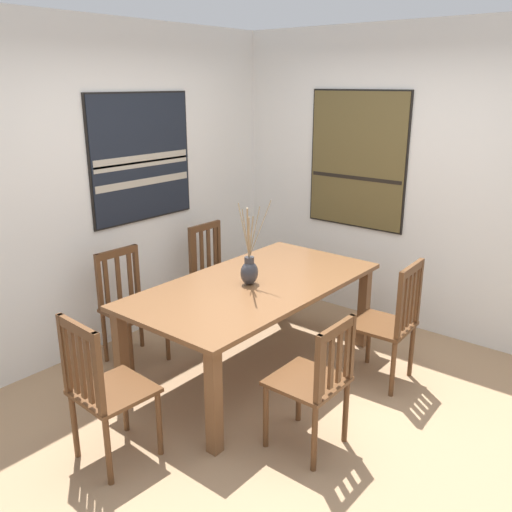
% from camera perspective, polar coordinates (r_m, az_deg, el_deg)
% --- Properties ---
extents(ground_plane, '(6.40, 6.40, 0.03)m').
position_cam_1_polar(ground_plane, '(4.08, 3.30, -15.30)').
color(ground_plane, '#A37F5B').
extents(wall_back, '(6.40, 0.12, 2.70)m').
position_cam_1_polar(wall_back, '(4.82, -14.71, 6.94)').
color(wall_back, silver).
rests_on(wall_back, ground_plane).
extents(wall_side, '(0.12, 6.40, 2.70)m').
position_cam_1_polar(wall_side, '(5.12, 16.01, 7.44)').
color(wall_side, silver).
rests_on(wall_side, ground_plane).
extents(dining_table, '(2.03, 1.06, 0.75)m').
position_cam_1_polar(dining_table, '(4.19, -0.16, -3.98)').
color(dining_table, brown).
rests_on(dining_table, ground_plane).
extents(centerpiece_vase, '(0.27, 0.27, 0.65)m').
position_cam_1_polar(centerpiece_vase, '(4.09, -0.70, -1.45)').
color(centerpiece_vase, '#333338').
rests_on(centerpiece_vase, dining_table).
extents(chair_0, '(0.44, 0.44, 0.97)m').
position_cam_1_polar(chair_0, '(4.22, 13.90, -6.57)').
color(chair_0, brown).
rests_on(chair_0, ground_plane).
extents(chair_1, '(0.42, 0.42, 0.88)m').
position_cam_1_polar(chair_1, '(3.42, 6.16, -12.80)').
color(chair_1, brown).
rests_on(chair_1, ground_plane).
extents(chair_2, '(0.44, 0.44, 0.96)m').
position_cam_1_polar(chair_2, '(3.40, -15.60, -13.12)').
color(chair_2, brown).
rests_on(chair_2, ground_plane).
extents(chair_3, '(0.44, 0.44, 0.92)m').
position_cam_1_polar(chair_3, '(4.56, -13.02, -5.00)').
color(chair_3, brown).
rests_on(chair_3, ground_plane).
extents(chair_4, '(0.43, 0.43, 0.93)m').
position_cam_1_polar(chair_4, '(5.19, -4.26, -1.64)').
color(chair_4, brown).
rests_on(chair_4, ground_plane).
extents(painting_on_back_wall, '(1.08, 0.05, 1.10)m').
position_cam_1_polar(painting_on_back_wall, '(4.90, -11.88, 10.00)').
color(painting_on_back_wall, black).
extents(painting_on_side_wall, '(0.05, 1.00, 1.27)m').
position_cam_1_polar(painting_on_side_wall, '(5.27, 10.53, 9.81)').
color(painting_on_side_wall, black).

